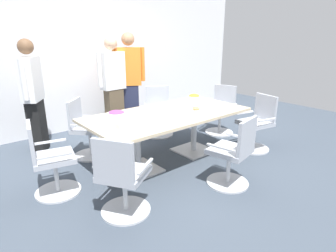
{
  "coord_description": "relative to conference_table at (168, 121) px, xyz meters",
  "views": [
    {
      "loc": [
        -2.54,
        -3.05,
        1.85
      ],
      "look_at": [
        0.0,
        0.0,
        0.55
      ],
      "focal_mm": 30.04,
      "sensor_mm": 36.0,
      "label": 1
    }
  ],
  "objects": [
    {
      "name": "napkin_pile",
      "position": [
        -0.86,
        -0.16,
        0.16
      ],
      "size": [
        0.18,
        0.18,
        0.07
      ],
      "primitive_type": "cube",
      "color": "white",
      "rests_on": "conference_table"
    },
    {
      "name": "office_chair_1",
      "position": [
        -0.87,
        0.94,
        -0.22
      ],
      "size": [
        0.76,
        0.76,
        0.91
      ],
      "rotation": [
        0.0,
        0.0,
        -2.37
      ],
      "color": "silver",
      "rests_on": "ground"
    },
    {
      "name": "back_wall",
      "position": [
        0.0,
        2.4,
        0.77
      ],
      "size": [
        8.0,
        0.1,
        2.8
      ],
      "primitive_type": "cube",
      "color": "white",
      "rests_on": "ground"
    },
    {
      "name": "snack_bowl_candy_mix",
      "position": [
        -0.67,
        0.32,
        0.17
      ],
      "size": [
        0.25,
        0.25,
        0.09
      ],
      "color": "white",
      "rests_on": "conference_table"
    },
    {
      "name": "office_chair_2",
      "position": [
        -1.69,
        0.16,
        -0.22
      ],
      "size": [
        0.65,
        0.65,
        0.91
      ],
      "rotation": [
        0.0,
        0.0,
        -1.79
      ],
      "color": "silver",
      "rests_on": "ground"
    },
    {
      "name": "ground_plane",
      "position": [
        0.0,
        0.0,
        -0.63
      ],
      "size": [
        10.0,
        10.0,
        0.01
      ],
      "primitive_type": "cube",
      "color": "#3D4754"
    },
    {
      "name": "snack_bowl_chips_orange",
      "position": [
        0.85,
        0.32,
        0.18
      ],
      "size": [
        0.21,
        0.21,
        0.12
      ],
      "color": "white",
      "rests_on": "conference_table"
    },
    {
      "name": "conference_table",
      "position": [
        0.0,
        0.0,
        0.0
      ],
      "size": [
        2.4,
        1.2,
        0.75
      ],
      "color": "#CCB793",
      "rests_on": "ground"
    },
    {
      "name": "donut_platter",
      "position": [
        0.54,
        -0.15,
        0.14
      ],
      "size": [
        0.34,
        0.34,
        0.04
      ],
      "color": "white",
      "rests_on": "conference_table"
    },
    {
      "name": "person_standing_1",
      "position": [
        0.03,
        1.65,
        0.33
      ],
      "size": [
        0.61,
        0.25,
        1.81
      ],
      "rotation": [
        0.0,
        0.0,
        -3.06
      ],
      "color": "brown",
      "rests_on": "ground"
    },
    {
      "name": "office_chair_4",
      "position": [
        0.15,
        -1.1,
        -0.22
      ],
      "size": [
        0.64,
        0.64,
        0.91
      ],
      "rotation": [
        0.0,
        0.0,
        0.2
      ],
      "color": "silver",
      "rests_on": "ground"
    },
    {
      "name": "office_chair_6",
      "position": [
        1.62,
        0.33,
        -0.22
      ],
      "size": [
        0.68,
        0.68,
        0.91
      ],
      "rotation": [
        0.0,
        0.0,
        -4.39
      ],
      "color": "silver",
      "rests_on": "ground"
    },
    {
      "name": "person_standing_2",
      "position": [
        0.4,
        1.65,
        0.37
      ],
      "size": [
        0.57,
        0.4,
        1.89
      ],
      "rotation": [
        0.0,
        0.0,
        -3.64
      ],
      "color": "#232842",
      "rests_on": "ground"
    },
    {
      "name": "office_chair_0",
      "position": [
        0.62,
        1.03,
        -0.22
      ],
      "size": [
        0.74,
        0.74,
        0.91
      ],
      "rotation": [
        0.0,
        0.0,
        -3.69
      ],
      "color": "silver",
      "rests_on": "ground"
    },
    {
      "name": "person_standing_0",
      "position": [
        -1.4,
        1.63,
        0.31
      ],
      "size": [
        0.43,
        0.55,
        1.79
      ],
      "rotation": [
        0.0,
        0.0,
        -2.17
      ],
      "color": "black",
      "rests_on": "ground"
    },
    {
      "name": "office_chair_5",
      "position": [
        1.42,
        -0.6,
        -0.22
      ],
      "size": [
        0.63,
        0.63,
        0.91
      ],
      "rotation": [
        0.0,
        0.0,
        1.38
      ],
      "color": "silver",
      "rests_on": "ground"
    },
    {
      "name": "office_chair_3",
      "position": [
        -1.25,
        -0.75,
        -0.22
      ],
      "size": [
        0.75,
        0.75,
        0.91
      ],
      "rotation": [
        0.0,
        0.0,
        -1.01
      ],
      "color": "silver",
      "rests_on": "ground"
    }
  ]
}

